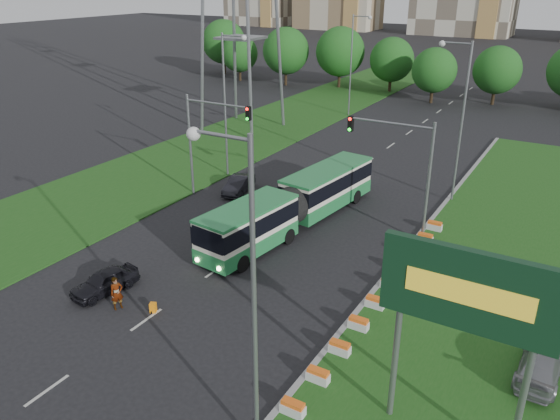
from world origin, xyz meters
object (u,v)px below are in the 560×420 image
Objects in this scene: car_median at (541,365)px; pedestrian at (117,293)px; car_left_far at (239,185)px; billboard at (468,300)px; traffic_mast_left at (206,132)px; articulated_bus at (293,204)px; traffic_mast_median at (405,160)px; shopping_trolley at (153,308)px; car_left_near at (105,281)px.

pedestrian is at bearing 17.27° from car_median.
car_median is (23.85, -11.82, 0.10)m from car_left_far.
car_median is (2.56, 5.31, -5.40)m from billboard.
traffic_mast_left reaches higher than car_left_far.
car_median is at bearing -51.65° from pedestrian.
articulated_bus reaches higher than car_median.
traffic_mast_median is 14.53× the size of shopping_trolley.
car_median is at bearing -38.86° from car_left_far.
articulated_bus is 18.81m from car_median.
traffic_mast_left is at bearing 146.45° from billboard.
articulated_bus is 4.20× the size of car_left_far.
traffic_mast_left is 16.81m from shopping_trolley.
pedestrian is (-9.76, -15.96, -4.43)m from traffic_mast_median.
traffic_mast_left is 15.31m from car_left_near.
traffic_mast_median is 8.08m from articulated_bus.
traffic_mast_left is 2.08× the size of car_left_near.
articulated_bus is at bearing 11.19° from pedestrian.
billboard is 2.08× the size of car_left_near.
traffic_mast_left is at bearing 177.48° from articulated_bus.
car_median is (25.19, -9.70, -4.59)m from traffic_mast_left.
traffic_mast_median reaches higher than car_left_near.
shopping_trolley is at bearing -63.19° from traffic_mast_left.
articulated_bus is at bearing -160.72° from traffic_mast_median.
traffic_mast_left is 1.89× the size of car_median.
billboard is 4.33× the size of pedestrian.
traffic_mast_left is at bearing -18.67° from car_median.
shopping_trolley is at bearing 7.51° from car_left_near.
shopping_trolley is (5.88, -16.43, -0.39)m from car_left_far.
pedestrian is 3.36× the size of shopping_trolley.
billboard is 1.89× the size of car_median.
car_median reaches higher than car_left_near.
traffic_mast_median is 19.22m from pedestrian.
car_left_near is at bearing 89.11° from pedestrian.
traffic_mast_left is 14.53× the size of shopping_trolley.
car_median is 18.55m from shopping_trolley.
shopping_trolley is (7.23, -14.30, -5.08)m from traffic_mast_left.
pedestrian is (-19.80, -5.26, 0.16)m from car_median.
car_left_near is 0.91× the size of car_median.
traffic_mast_median is 1.98× the size of car_left_far.
articulated_bus is at bearing -39.08° from car_left_far.
pedestrian reaches higher than car_median.
articulated_bus is (8.35, -1.38, -3.64)m from traffic_mast_left.
shopping_trolley is at bearing -117.40° from traffic_mast_median.
pedestrian is (-2.95, -13.58, -0.78)m from articulated_bus.
traffic_mast_left is at bearing 93.62° from shopping_trolley.
traffic_mast_left reaches higher than pedestrian.
traffic_mast_median is at bearing 115.03° from billboard.
car_left_far is 17.56m from pedestrian.
car_median is at bearing 21.75° from car_left_near.
car_left_far is (-2.23, 16.26, 0.01)m from car_left_near.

